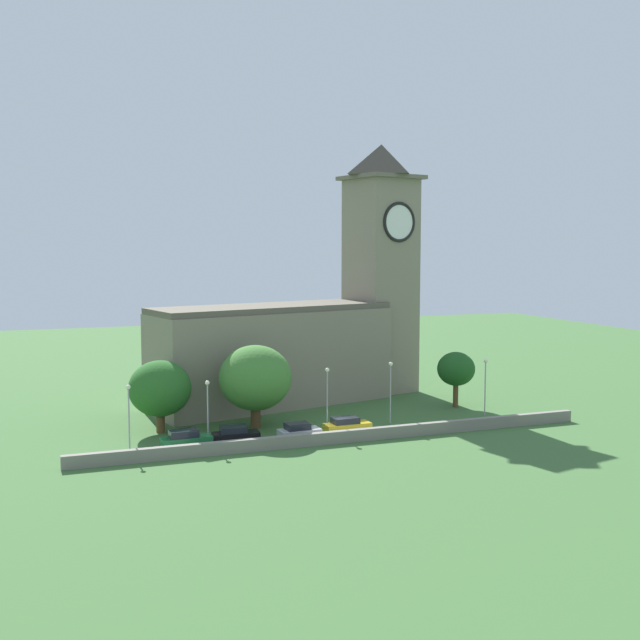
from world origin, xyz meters
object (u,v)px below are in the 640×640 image
(church, at_px, (313,322))
(streetlamp_east_end, at_px, (485,377))
(car_green, at_px, (186,439))
(tree_riverside_west, at_px, (160,389))
(tree_riverside_east, at_px, (255,378))
(tree_churchyard, at_px, (456,369))
(streetlamp_east_mid, at_px, (391,382))
(streetlamp_west_mid, at_px, (208,401))
(streetlamp_central, at_px, (327,388))
(car_silver, at_px, (299,432))
(streetlamp_west_end, at_px, (129,406))
(car_black, at_px, (235,435))
(car_yellow, at_px, (347,425))

(church, height_order, streetlamp_east_end, church)
(car_green, bearing_deg, tree_riverside_west, 98.87)
(tree_riverside_east, xyz_separation_m, tree_churchyard, (24.93, 1.93, -0.78))
(church, bearing_deg, tree_riverside_west, -152.25)
(tree_riverside_east, bearing_deg, streetlamp_east_mid, -11.05)
(streetlamp_east_mid, bearing_deg, tree_riverside_east, 168.95)
(car_green, relative_size, streetlamp_west_mid, 0.78)
(streetlamp_central, bearing_deg, tree_riverside_east, 150.71)
(streetlamp_east_mid, relative_size, streetlamp_east_end, 1.04)
(car_silver, distance_m, tree_riverside_east, 8.22)
(streetlamp_west_mid, relative_size, streetlamp_central, 0.93)
(streetlamp_west_end, relative_size, streetlamp_central, 0.95)
(church, bearing_deg, streetlamp_central, -104.91)
(car_black, relative_size, tree_riverside_west, 0.62)
(tree_churchyard, bearing_deg, streetlamp_east_mid, -156.41)
(car_yellow, bearing_deg, streetlamp_east_mid, 23.86)
(church, height_order, streetlamp_east_mid, church)
(car_green, distance_m, streetlamp_west_mid, 4.31)
(streetlamp_east_end, xyz_separation_m, tree_riverside_east, (-25.65, 3.20, 0.97))
(car_green, height_order, car_black, car_green)
(car_green, xyz_separation_m, tree_churchyard, (33.32, 7.76, 3.57))
(car_silver, distance_m, tree_riverside_west, 14.99)
(church, height_order, streetlamp_west_end, church)
(streetlamp_east_mid, bearing_deg, car_silver, -162.35)
(car_yellow, relative_size, tree_riverside_west, 0.65)
(streetlamp_central, xyz_separation_m, tree_riverside_west, (-16.12, 5.29, 0.10))
(church, height_order, car_yellow, church)
(streetlamp_east_end, xyz_separation_m, tree_riverside_west, (-35.20, 4.81, 0.19))
(car_black, distance_m, streetlamp_west_end, 10.38)
(streetlamp_central, height_order, streetlamp_east_mid, streetlamp_east_mid)
(tree_riverside_east, distance_m, tree_riverside_west, 9.72)
(car_black, relative_size, streetlamp_east_mid, 0.69)
(streetlamp_west_end, height_order, streetlamp_central, streetlamp_central)
(tree_riverside_west, bearing_deg, car_green, -81.13)
(church, distance_m, streetlamp_west_mid, 24.28)
(tree_riverside_east, relative_size, tree_churchyard, 1.33)
(streetlamp_east_mid, bearing_deg, streetlamp_east_end, -2.17)
(car_green, relative_size, tree_riverside_west, 0.64)
(car_black, bearing_deg, streetlamp_central, 10.13)
(streetlamp_west_end, relative_size, tree_riverside_east, 0.71)
(church, distance_m, tree_riverside_west, 23.60)
(streetlamp_west_end, bearing_deg, streetlamp_east_mid, 3.58)
(streetlamp_central, xyz_separation_m, streetlamp_east_mid, (7.61, 0.92, 0.04))
(car_yellow, xyz_separation_m, tree_churchyard, (16.94, 7.43, 3.65))
(streetlamp_east_end, bearing_deg, streetlamp_west_end, -178.11)
(streetlamp_east_mid, distance_m, streetlamp_east_end, 11.48)
(car_green, height_order, car_silver, car_green)
(car_silver, height_order, tree_churchyard, tree_churchyard)
(car_yellow, xyz_separation_m, tree_riverside_west, (-17.54, 7.11, 3.65))
(streetlamp_west_mid, height_order, tree_riverside_east, tree_riverside_east)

